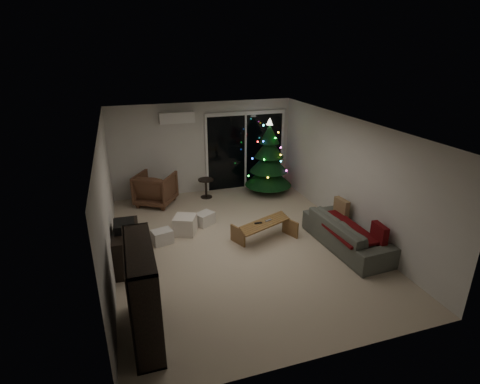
# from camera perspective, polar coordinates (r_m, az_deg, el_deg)

# --- Properties ---
(room) EXTENTS (6.50, 7.51, 2.60)m
(room) POSITION_cam_1_polar(r_m,az_deg,el_deg) (8.94, -0.17, 2.72)
(room) COLOR beige
(room) RESTS_ON ground
(bookshelf) EXTENTS (0.86, 1.47, 1.44)m
(bookshelf) POSITION_cam_1_polar(r_m,az_deg,el_deg) (5.49, -16.45, -14.86)
(bookshelf) COLOR black
(bookshelf) RESTS_ON floor
(media_cabinet) EXTENTS (0.51, 1.19, 0.73)m
(media_cabinet) POSITION_cam_1_polar(r_m,az_deg,el_deg) (7.39, -16.84, -8.04)
(media_cabinet) COLOR black
(media_cabinet) RESTS_ON floor
(stereo) EXTENTS (0.37, 0.44, 0.16)m
(stereo) POSITION_cam_1_polar(r_m,az_deg,el_deg) (7.19, -17.22, -4.96)
(stereo) COLOR black
(stereo) RESTS_ON media_cabinet
(armchair) EXTENTS (1.25, 1.25, 0.84)m
(armchair) POSITION_cam_1_polar(r_m,az_deg,el_deg) (9.94, -12.74, 0.49)
(armchair) COLOR brown
(armchair) RESTS_ON floor
(ottoman) EXTENTS (0.60, 0.60, 0.41)m
(ottoman) POSITION_cam_1_polar(r_m,az_deg,el_deg) (8.35, -8.36, -4.98)
(ottoman) COLOR silver
(ottoman) RESTS_ON floor
(cardboard_box_a) EXTENTS (0.47, 0.40, 0.29)m
(cardboard_box_a) POSITION_cam_1_polar(r_m,az_deg,el_deg) (8.07, -11.77, -6.69)
(cardboard_box_a) COLOR silver
(cardboard_box_a) RESTS_ON floor
(cardboard_box_b) EXTENTS (0.51, 0.48, 0.29)m
(cardboard_box_b) POSITION_cam_1_polar(r_m,az_deg,el_deg) (8.72, -5.39, -4.07)
(cardboard_box_b) COLOR silver
(cardboard_box_b) RESTS_ON floor
(side_table) EXTENTS (0.48, 0.48, 0.53)m
(side_table) POSITION_cam_1_polar(r_m,az_deg,el_deg) (10.20, -5.19, 0.57)
(side_table) COLOR black
(side_table) RESTS_ON floor
(floor_lamp) EXTENTS (0.29, 0.29, 1.78)m
(floor_lamp) POSITION_cam_1_polar(r_m,az_deg,el_deg) (10.51, -12.02, 4.44)
(floor_lamp) COLOR black
(floor_lamp) RESTS_ON floor
(sofa) EXTENTS (0.95, 2.19, 0.63)m
(sofa) POSITION_cam_1_polar(r_m,az_deg,el_deg) (7.99, 15.97, -6.04)
(sofa) COLOR #4F534C
(sofa) RESTS_ON floor
(sofa_throw) EXTENTS (0.67, 1.55, 0.05)m
(sofa_throw) POSITION_cam_1_polar(r_m,az_deg,el_deg) (7.87, 15.47, -5.26)
(sofa_throw) COLOR maroon
(sofa_throw) RESTS_ON sofa
(cushion_a) EXTENTS (0.16, 0.42, 0.41)m
(cushion_a) POSITION_cam_1_polar(r_m,az_deg,el_deg) (8.49, 15.20, -2.36)
(cushion_a) COLOR tan
(cushion_a) RESTS_ON sofa
(cushion_b) EXTENTS (0.15, 0.42, 0.41)m
(cushion_b) POSITION_cam_1_polar(r_m,az_deg,el_deg) (7.55, 20.44, -6.11)
(cushion_b) COLOR maroon
(cushion_b) RESTS_ON sofa
(coffee_table) EXTENTS (1.33, 0.89, 0.40)m
(coffee_table) POSITION_cam_1_polar(r_m,az_deg,el_deg) (8.03, 3.77, -5.93)
(coffee_table) COLOR brown
(coffee_table) RESTS_ON floor
(remote_a) EXTENTS (0.16, 0.05, 0.02)m
(remote_a) POSITION_cam_1_polar(r_m,az_deg,el_deg) (7.89, 2.79, -4.74)
(remote_a) COLOR black
(remote_a) RESTS_ON coffee_table
(remote_b) EXTENTS (0.15, 0.09, 0.02)m
(remote_b) POSITION_cam_1_polar(r_m,az_deg,el_deg) (8.01, 4.34, -4.34)
(remote_b) COLOR slate
(remote_b) RESTS_ON coffee_table
(christmas_tree) EXTENTS (1.42, 1.42, 2.10)m
(christmas_tree) POSITION_cam_1_polar(r_m,az_deg,el_deg) (10.29, 4.42, 5.41)
(christmas_tree) COLOR black
(christmas_tree) RESTS_ON floor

